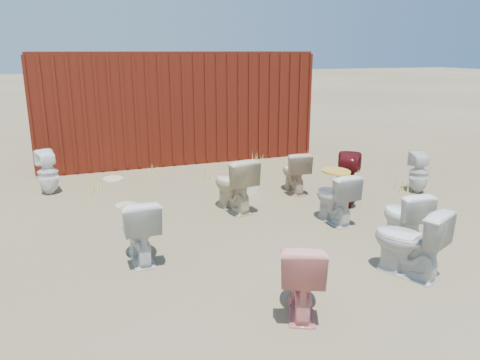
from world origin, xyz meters
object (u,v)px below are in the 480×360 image
object	(u,v)px
toilet_front_c	(404,217)
toilet_back_beige_left	(233,184)
toilet_front_maroon	(348,181)
toilet_back_yellowlid	(335,197)
shipping_container	(172,104)
toilet_front_e	(409,241)
toilet_back_e	(419,173)
toilet_front_pink	(301,275)
toilet_front_a	(139,229)
toilet_back_a	(48,172)
loose_tank	(244,184)
toilet_back_beige_right	(294,172)

from	to	relation	value
toilet_front_c	toilet_back_beige_left	size ratio (longest dim) A/B	0.86
toilet_front_c	toilet_front_maroon	world-z (taller)	toilet_front_maroon
toilet_back_beige_left	toilet_back_yellowlid	distance (m)	1.56
shipping_container	toilet_front_e	xyz separation A→B (m)	(1.04, -7.11, -0.80)
toilet_back_e	toilet_front_c	bearing A→B (deg)	61.46
toilet_front_pink	toilet_back_e	distance (m)	4.66
toilet_front_a	toilet_back_yellowlid	distance (m)	2.87
toilet_front_c	toilet_back_beige_left	bearing A→B (deg)	-44.81
shipping_container	toilet_front_c	bearing A→B (deg)	-76.20
toilet_back_a	toilet_back_e	xyz separation A→B (m)	(6.08, -2.19, -0.02)
toilet_front_maroon	loose_tank	world-z (taller)	toilet_front_maroon
toilet_back_a	toilet_back_beige_right	world-z (taller)	toilet_back_a
toilet_front_c	toilet_back_a	size ratio (longest dim) A/B	0.95
shipping_container	toilet_back_a	world-z (taller)	shipping_container
toilet_front_maroon	toilet_back_yellowlid	bearing A→B (deg)	80.70
toilet_front_pink	loose_tank	size ratio (longest dim) A/B	1.52
toilet_back_beige_left	toilet_back_yellowlid	bearing A→B (deg)	128.83
toilet_back_beige_left	loose_tank	xyz separation A→B (m)	(0.46, 0.73, -0.25)
toilet_front_pink	toilet_back_a	distance (m)	5.47
toilet_back_yellowlid	toilet_back_e	world-z (taller)	toilet_back_yellowlid
shipping_container	toilet_back_beige_left	world-z (taller)	shipping_container
toilet_front_a	toilet_front_c	size ratio (longest dim) A/B	1.06
toilet_front_a	loose_tank	xyz separation A→B (m)	(2.11, 2.04, -0.22)
shipping_container	toilet_back_a	xyz separation A→B (m)	(-2.74, -2.42, -0.81)
toilet_front_a	toilet_back_beige_right	distance (m)	3.52
toilet_front_maroon	toilet_back_a	world-z (taller)	toilet_front_maroon
toilet_front_a	toilet_front_maroon	distance (m)	3.50
toilet_front_c	toilet_back_yellowlid	distance (m)	1.09
toilet_back_beige_left	toilet_front_a	bearing A→B (deg)	27.13
toilet_back_beige_left	toilet_front_pink	bearing A→B (deg)	71.23
shipping_container	toilet_back_e	bearing A→B (deg)	-54.14
toilet_back_e	loose_tank	distance (m)	3.06
toilet_back_beige_left	toilet_front_c	bearing A→B (deg)	116.94
toilet_back_a	toilet_back_beige_right	distance (m)	4.29
toilet_back_a	toilet_front_pink	bearing A→B (deg)	98.54
toilet_front_a	toilet_front_maroon	xyz separation A→B (m)	(3.40, 0.82, 0.04)
shipping_container	toilet_front_pink	bearing A→B (deg)	-93.25
shipping_container	toilet_front_a	distance (m)	5.97
toilet_back_yellowlid	shipping_container	bearing A→B (deg)	-80.36
toilet_front_c	toilet_front_e	size ratio (longest dim) A/B	0.92
toilet_front_pink	loose_tank	world-z (taller)	toilet_front_pink
toilet_front_pink	toilet_back_beige_left	bearing A→B (deg)	-72.23
shipping_container	toilet_back_a	size ratio (longest dim) A/B	7.74
toilet_front_c	toilet_back_a	world-z (taller)	toilet_back_a
toilet_front_a	toilet_back_beige_right	xyz separation A→B (m)	(2.99, 1.86, -0.02)
toilet_front_maroon	toilet_back_yellowlid	distance (m)	0.76
toilet_back_yellowlid	toilet_front_maroon	bearing A→B (deg)	-139.55
loose_tank	toilet_front_a	bearing A→B (deg)	-166.20
toilet_back_a	toilet_back_yellowlid	size ratio (longest dim) A/B	1.03
toilet_front_pink	loose_tank	bearing A→B (deg)	-77.65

